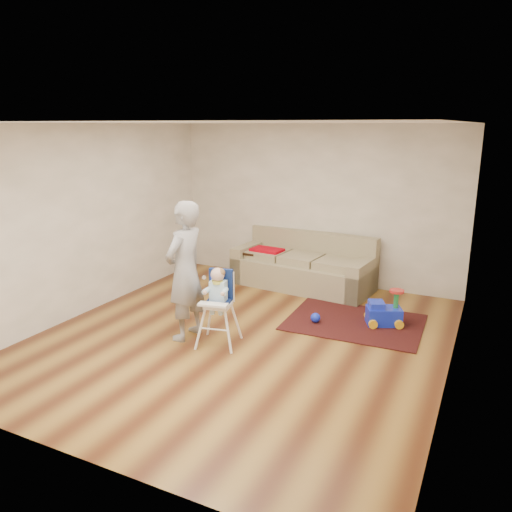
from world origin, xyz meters
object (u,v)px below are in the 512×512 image
at_px(ride_on_toy, 384,307).
at_px(toy_ball, 315,318).
at_px(adult, 185,271).
at_px(side_table, 253,265).
at_px(high_chair, 218,308).
at_px(sofa, 302,261).

distance_m(ride_on_toy, toy_ball, 0.95).
bearing_deg(adult, side_table, -169.78).
height_order(ride_on_toy, high_chair, high_chair).
distance_m(toy_ball, high_chair, 1.51).
height_order(sofa, adult, adult).
distance_m(toy_ball, adult, 1.96).
bearing_deg(sofa, toy_ball, -56.68).
bearing_deg(ride_on_toy, high_chair, -163.23).
height_order(toy_ball, high_chair, high_chair).
distance_m(high_chair, adult, 0.63).
distance_m(side_table, toy_ball, 2.19).
height_order(side_table, toy_ball, side_table).
bearing_deg(adult, high_chair, 92.48).
xyz_separation_m(sofa, high_chair, (-0.13, -2.60, 0.03)).
bearing_deg(side_table, ride_on_toy, -22.95).
distance_m(sofa, side_table, 0.93).
xyz_separation_m(sofa, adult, (-0.61, -2.59, 0.44)).
height_order(high_chair, adult, adult).
bearing_deg(side_table, toy_ball, -40.54).
distance_m(ride_on_toy, adult, 2.75).
bearing_deg(high_chair, side_table, 94.85).
bearing_deg(ride_on_toy, side_table, 132.71).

